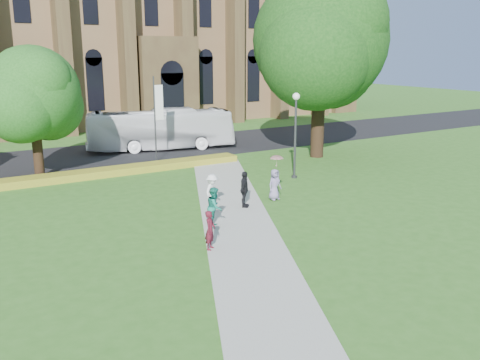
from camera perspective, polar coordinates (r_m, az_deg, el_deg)
ground at (r=24.07m, az=0.94°, el=-5.05°), size 160.00×160.00×0.00m
road at (r=41.79m, az=-13.99°, el=2.67°), size 160.00×10.00×0.02m
footpath at (r=24.87m, az=-0.30°, el=-4.38°), size 15.58×28.54×0.04m
flower_hedge at (r=34.81m, az=-13.68°, el=0.87°), size 18.00×1.40×0.45m
cathedral at (r=63.20m, az=-11.46°, el=18.26°), size 52.60×18.25×28.00m
streetlamp at (r=32.73m, az=5.94°, el=5.85°), size 0.44×0.44×5.24m
large_tree at (r=39.38m, az=8.59°, el=14.50°), size 9.60×9.60×13.20m
street_tree_1 at (r=34.36m, az=-21.26°, el=8.61°), size 5.60×5.60×8.05m
banner_pole_0 at (r=37.54m, az=-8.92°, el=6.92°), size 0.70×0.10×6.00m
tour_coach at (r=42.75m, az=-8.48°, el=5.37°), size 11.82×5.41×3.21m
pedestrian_0 at (r=21.19m, az=-3.21°, el=-5.36°), size 0.68×0.67×1.58m
pedestrian_1 at (r=23.81m, az=-2.72°, el=-2.90°), size 1.08×1.11×1.80m
pedestrian_2 at (r=26.46m, az=-2.99°, el=-1.24°), size 1.30×1.22×1.76m
pedestrian_3 at (r=26.70m, az=0.47°, el=-1.00°), size 1.05×1.10×1.83m
pedestrian_4 at (r=28.14m, az=3.72°, el=-0.47°), size 0.87×0.63×1.63m
parasol at (r=28.06m, az=3.93°, el=1.85°), size 0.87×0.87×0.62m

